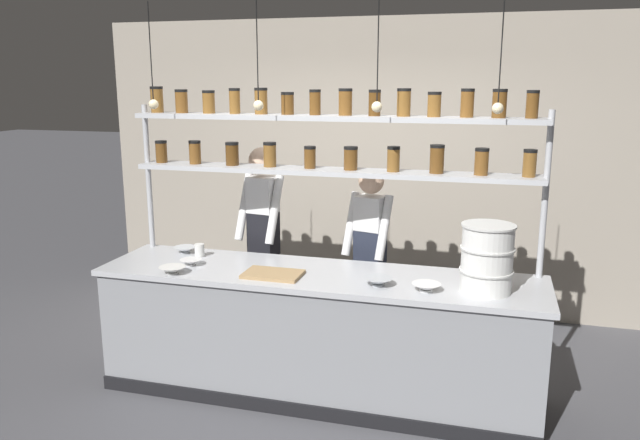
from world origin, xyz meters
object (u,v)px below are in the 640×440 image
prep_bowl_center_front (172,270)px  serving_cup_front (200,250)px  container_stack (487,258)px  prep_bowl_center_back (426,287)px  chef_left (263,235)px  prep_bowl_far_left (191,262)px  spice_shelf_unit (330,146)px  prep_bowl_near_right (185,250)px  cutting_board (273,274)px  prep_bowl_near_left (378,282)px  chef_center (370,253)px

prep_bowl_center_front → serving_cup_front: size_ratio=1.87×
container_stack → prep_bowl_center_back: bearing=-165.2°
chef_left → container_stack: size_ratio=3.89×
prep_bowl_center_back → prep_bowl_far_left: size_ratio=1.18×
spice_shelf_unit → prep_bowl_near_right: spice_shelf_unit is taller
spice_shelf_unit → serving_cup_front: 1.29m
prep_bowl_near_right → serving_cup_front: serving_cup_front is taller
container_stack → cutting_board: bearing=-177.6°
prep_bowl_center_front → serving_cup_front: (-0.01, 0.45, 0.03)m
prep_bowl_near_left → prep_bowl_center_front: prep_bowl_near_left is taller
chef_left → prep_bowl_near_right: chef_left is taller
spice_shelf_unit → prep_bowl_near_left: size_ratio=15.49×
spice_shelf_unit → cutting_board: spice_shelf_unit is taller
prep_bowl_center_back → prep_bowl_far_left: prep_bowl_center_back is taller
prep_bowl_far_left → serving_cup_front: bearing=100.0°
chef_left → prep_bowl_far_left: (-0.30, -0.70, -0.06)m
prep_bowl_center_back → prep_bowl_far_left: 1.73m
chef_left → prep_bowl_center_back: size_ratio=9.14×
prep_bowl_center_front → prep_bowl_near_right: size_ratio=1.05×
container_stack → prep_bowl_near_right: size_ratio=2.49×
chef_center → cutting_board: (-0.52, -0.82, 0.03)m
prep_bowl_near_left → prep_bowl_center_front: (-1.44, -0.13, -0.00)m
container_stack → cutting_board: (-1.43, -0.06, -0.21)m
chef_center → cutting_board: 0.97m
container_stack → prep_bowl_near_left: 0.72m
spice_shelf_unit → prep_bowl_far_left: bearing=-157.3°
prep_bowl_near_left → chef_left: bearing=144.6°
prep_bowl_far_left → chef_left: bearing=66.6°
container_stack → prep_bowl_near_left: container_stack is taller
prep_bowl_center_back → prep_bowl_near_right: (-1.93, 0.40, -0.00)m
chef_left → prep_bowl_center_back: (1.43, -0.81, -0.06)m
prep_bowl_center_back → spice_shelf_unit: bearing=146.7°
prep_bowl_near_left → prep_bowl_center_back: (0.32, -0.03, -0.00)m
spice_shelf_unit → chef_center: bearing=54.9°
cutting_board → chef_left: bearing=115.1°
chef_left → serving_cup_front: 0.59m
prep_bowl_far_left → spice_shelf_unit: bearing=22.7°
spice_shelf_unit → chef_left: (-0.65, 0.30, -0.78)m
chef_center → prep_bowl_near_left: (0.22, -0.83, 0.04)m
prep_bowl_near_left → prep_bowl_center_front: bearing=-174.7°
cutting_board → prep_bowl_near_left: size_ratio=2.04×
chef_left → prep_bowl_center_front: bearing=-99.1°
cutting_board → prep_bowl_near_left: bearing=-0.8°
prep_bowl_center_back → chef_center: bearing=122.2°
prep_bowl_far_left → serving_cup_front: serving_cup_front is taller
cutting_board → serving_cup_front: bearing=156.9°
prep_bowl_near_right → serving_cup_front: size_ratio=1.79×
prep_bowl_center_front → chef_left: bearing=70.1°
chef_left → prep_bowl_far_left: chef_left is taller
prep_bowl_near_right → container_stack: bearing=-7.6°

